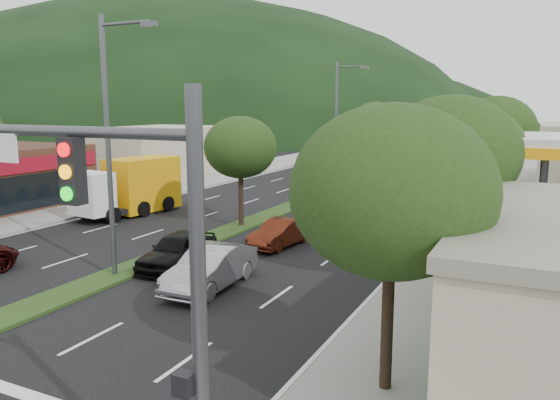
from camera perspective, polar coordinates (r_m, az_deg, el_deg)
The scene contains 23 objects.
sidewalk_right at distance 33.57m, azimuth 21.22°, elevation -2.19°, with size 5.00×90.00×0.15m, color gray.
sidewalk_left at distance 43.64m, azimuth -14.30°, elevation 0.84°, with size 6.00×90.00×0.15m, color gray.
median at distance 39.39m, azimuth 3.23°, elevation 0.16°, with size 1.60×56.00×0.12m, color #1C3613.
traffic_signal at distance 8.90m, azimuth -17.15°, elevation -3.98°, with size 6.12×0.40×7.00m.
bldg_left_far at distance 54.07m, azimuth -13.11°, elevation 4.96°, with size 9.00×14.00×4.60m, color #AFA88B.
hill_far at distance 151.49m, azimuth -12.96°, elevation 7.11°, with size 176.00×132.00×82.00m, color black.
tree_r_a at distance 12.33m, azimuth 11.61°, elevation 0.86°, with size 4.60×4.60×6.63m.
tree_r_b at distance 20.10m, azimuth 17.39°, elevation 4.66°, with size 4.80×4.80×6.94m.
tree_r_c at distance 28.04m, azimuth 19.89°, elevation 5.29°, with size 4.40×4.40×6.48m.
tree_r_d at distance 37.96m, azimuth 21.62°, elevation 6.89°, with size 5.00×5.00×7.17m.
tree_r_e at distance 47.94m, azimuth 22.58°, elevation 6.97°, with size 4.60×4.60×6.71m.
tree_med_near at distance 29.94m, azimuth -4.16°, elevation 5.49°, with size 4.00×4.00×6.02m.
tree_med_far at distance 53.96m, azimuth 9.96°, elevation 7.94°, with size 4.80×4.80×6.94m.
streetlight_near at distance 21.68m, azimuth -17.18°, elevation 6.47°, with size 2.60×0.25×10.00m.
streetlight_mid at distance 43.42m, azimuth 6.15°, elevation 8.35°, with size 2.60×0.25×10.00m.
sedan_silver at distance 20.49m, azimuth -7.24°, elevation -7.04°, with size 1.63×4.68×1.54m, color #9B9EA2.
car_queue_a at distance 23.23m, azimuth -10.62°, elevation -5.15°, with size 1.77×4.41×1.50m, color black.
car_queue_b at distance 30.17m, azimuth 9.29°, elevation -1.62°, with size 2.12×5.21×1.51m, color #535258.
car_queue_c at distance 26.24m, azimuth 0.03°, elevation -3.46°, with size 1.38×3.95×1.30m, color #541C0E.
car_queue_d at distance 39.46m, azimuth 15.31°, elevation 0.88°, with size 2.55×5.52×1.53m, color black.
car_queue_e at distance 35.49m, azimuth 8.29°, elevation 0.11°, with size 1.75×4.35×1.48m, color #505055.
box_truck at distance 35.04m, azimuth -15.16°, elevation 1.21°, with size 3.36×7.23×3.45m.
motorhome at distance 43.78m, azimuth 13.39°, elevation 3.43°, with size 4.04×9.99×3.73m.
Camera 1 is at (15.00, -7.81, 6.71)m, focal length 35.00 mm.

